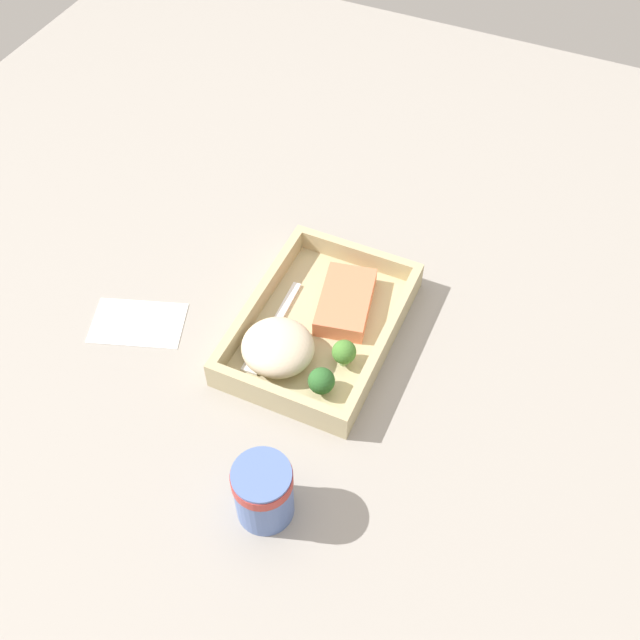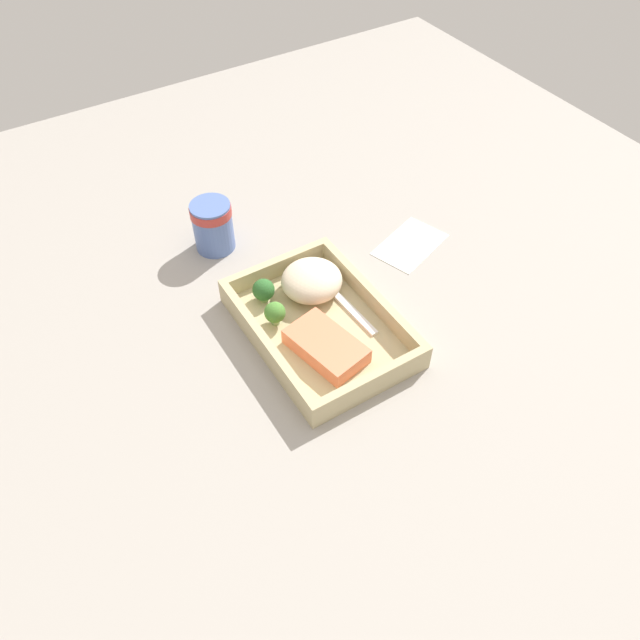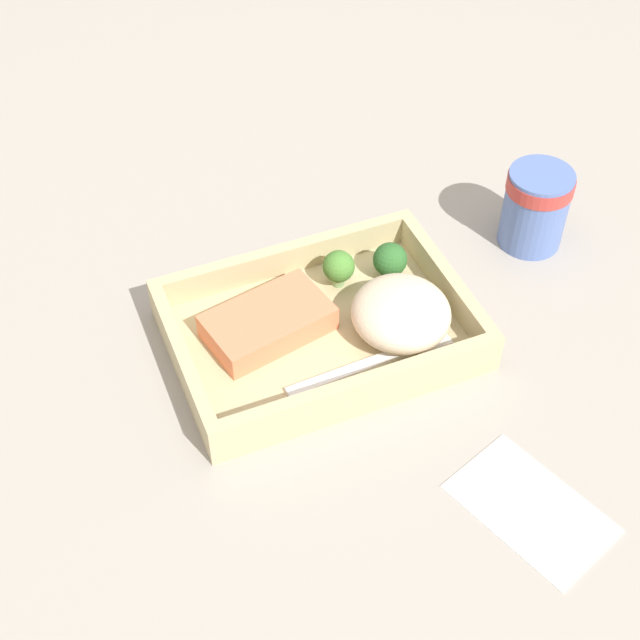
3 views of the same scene
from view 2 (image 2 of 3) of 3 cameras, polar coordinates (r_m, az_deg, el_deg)
The scene contains 10 objects.
ground_plane at distance 91.05cm, azimuth 0.00°, elevation -1.56°, with size 160.00×160.00×2.00cm, color gray.
takeout_tray at distance 89.84cm, azimuth 0.00°, elevation -0.90°, with size 26.79×18.84×1.20cm, color tan.
tray_rim at distance 88.27cm, azimuth 0.00°, elevation 0.00°, with size 26.79×18.84×3.00cm.
salmon_fillet at distance 85.44cm, azimuth 0.55°, elevation -2.41°, with size 11.10×6.52×2.50cm, color #EE7953.
mashed_potatoes at distance 92.62cm, azimuth -0.76°, elevation 3.63°, with size 8.96×9.20×4.69cm, color beige.
broccoli_floret_1 at distance 88.47cm, azimuth -4.14°, elevation 0.66°, with size 3.07×3.07×3.85cm.
broccoli_floret_2 at distance 91.94cm, azimuth -5.18°, elevation 2.74°, with size 3.31×3.31×3.80cm.
fork at distance 93.25cm, azimuth 1.67°, elevation 2.15°, with size 15.86×2.40×0.44cm.
paper_cup at distance 102.05cm, azimuth -9.80°, elevation 8.66°, with size 6.60×6.60×8.45cm.
receipt_slip at distance 104.88cm, azimuth 8.23°, elevation 6.87°, with size 7.66×12.18×0.24cm, color white.
Camera 2 is at (-50.23, 31.20, 68.24)cm, focal length 35.00 mm.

